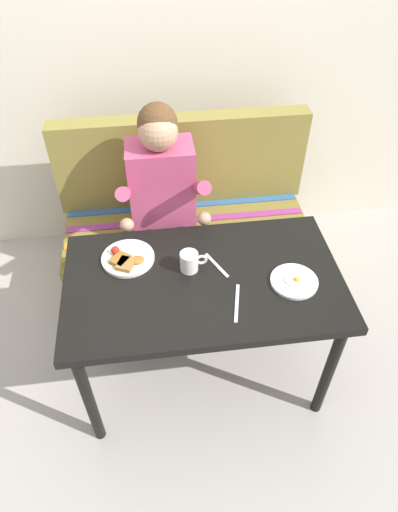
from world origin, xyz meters
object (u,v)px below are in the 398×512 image
person (163,197)px  plate_eggs (294,281)px  coffee_mug (190,261)px  fork (217,265)px  table (203,291)px  couch (186,232)px  plate_breakfast (127,258)px  knife (237,303)px

person → plate_eggs: person is taller
person → plate_eggs: 0.84m
person → coffee_mug: size_ratio=10.27×
plate_eggs → coffee_mug: (-0.43, 0.14, 0.04)m
plate_eggs → fork: (-0.31, 0.14, -0.01)m
table → fork: size_ratio=7.06×
couch → plate_breakfast: bearing=-117.8°
table → plate_breakfast: bearing=154.8°
plate_breakfast → person: bearing=66.4°
couch → person: 0.47m
plate_eggs → knife: size_ratio=1.02×
table → couch: (0.00, 0.76, -0.32)m
table → fork: 0.13m
plate_breakfast → plate_eggs: 0.74m
coffee_mug → plate_eggs: bearing=-17.6°
table → knife: knife is taller
plate_breakfast → fork: size_ratio=1.39×
table → plate_breakfast: plate_breakfast is taller
table → knife: 0.21m
person → coffee_mug: (0.08, -0.53, 0.04)m
plate_eggs → coffee_mug: 0.45m
fork → knife: same height
table → plate_eggs: plate_eggs is taller
plate_eggs → coffee_mug: size_ratio=1.72×
fork → knife: 0.23m
couch → fork: couch is taller
plate_eggs → fork: plate_eggs is taller
table → person: bearing=102.6°
coffee_mug → fork: coffee_mug is taller
coffee_mug → person: bearing=98.7°
person → knife: person is taller
table → knife: bearing=-53.1°
couch → person: size_ratio=1.19×
table → person: size_ratio=0.99×
plate_eggs → fork: bearing=155.5°
couch → knife: 1.01m
plate_eggs → plate_breakfast: bearing=162.3°
couch → knife: (0.12, -0.92, 0.40)m
knife → coffee_mug: bearing=140.8°
table → person: (-0.13, 0.59, 0.09)m
couch → plate_eggs: 1.01m
plate_eggs → fork: 0.34m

